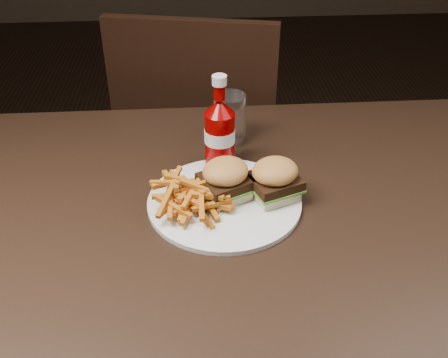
{
  "coord_description": "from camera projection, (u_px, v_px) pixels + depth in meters",
  "views": [
    {
      "loc": [
        -0.08,
        -0.78,
        1.35
      ],
      "look_at": [
        -0.02,
        0.01,
        0.8
      ],
      "focal_mm": 42.0,
      "sensor_mm": 36.0,
      "label": 1
    }
  ],
  "objects": [
    {
      "name": "plate",
      "position": [
        224.0,
        202.0,
        0.98
      ],
      "size": [
        0.29,
        0.29,
        0.01
      ],
      "primitive_type": "cylinder",
      "color": "white",
      "rests_on": "dining_table"
    },
    {
      "name": "tumbler",
      "position": [
        230.0,
        118.0,
        1.15
      ],
      "size": [
        0.07,
        0.07,
        0.11
      ],
      "primitive_type": "cylinder",
      "rotation": [
        0.0,
        0.0,
        -0.01
      ],
      "color": "white",
      "rests_on": "dining_table"
    },
    {
      "name": "dining_table",
      "position": [
        235.0,
        211.0,
        1.0
      ],
      "size": [
        1.2,
        0.8,
        0.04
      ],
      "primitive_type": "cube",
      "color": "black",
      "rests_on": "ground"
    },
    {
      "name": "sandwich_half_b",
      "position": [
        274.0,
        191.0,
        0.98
      ],
      "size": [
        0.1,
        0.1,
        0.02
      ],
      "primitive_type": "cube",
      "rotation": [
        0.0,
        0.0,
        0.36
      ],
      "color": "beige",
      "rests_on": "plate"
    },
    {
      "name": "ketchup_bottle",
      "position": [
        220.0,
        140.0,
        1.06
      ],
      "size": [
        0.06,
        0.06,
        0.12
      ],
      "primitive_type": "cylinder",
      "rotation": [
        0.0,
        0.0,
        -0.02
      ],
      "color": "#7C0000",
      "rests_on": "dining_table"
    },
    {
      "name": "sandwich_half_a",
      "position": [
        225.0,
        191.0,
        0.98
      ],
      "size": [
        0.1,
        0.1,
        0.02
      ],
      "primitive_type": "cube",
      "rotation": [
        0.0,
        0.0,
        0.45
      ],
      "color": "beige",
      "rests_on": "plate"
    },
    {
      "name": "chair_far",
      "position": [
        207.0,
        150.0,
        1.75
      ],
      "size": [
        0.56,
        0.56,
        0.05
      ],
      "primitive_type": "cube",
      "rotation": [
        0.0,
        0.0,
        2.93
      ],
      "color": "black",
      "rests_on": "ground"
    },
    {
      "name": "fries_pile",
      "position": [
        194.0,
        194.0,
        0.95
      ],
      "size": [
        0.16,
        0.16,
        0.05
      ],
      "primitive_type": null,
      "rotation": [
        0.0,
        0.0,
        0.41
      ],
      "color": "#B25923",
      "rests_on": "plate"
    }
  ]
}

